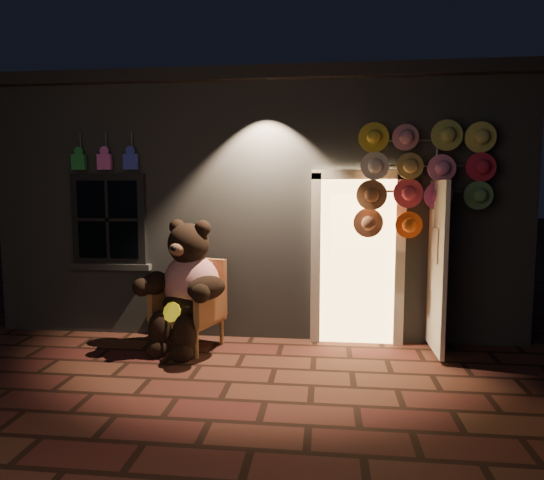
# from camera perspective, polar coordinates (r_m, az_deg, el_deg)

# --- Properties ---
(ground) EXTENTS (60.00, 60.00, 0.00)m
(ground) POSITION_cam_1_polar(r_m,az_deg,el_deg) (5.14, -5.02, -16.29)
(ground) COLOR #512C1F
(ground) RESTS_ON ground
(shop_building) EXTENTS (7.30, 5.95, 3.51)m
(shop_building) POSITION_cam_1_polar(r_m,az_deg,el_deg) (8.71, 0.11, 4.59)
(shop_building) COLOR slate
(shop_building) RESTS_ON ground
(wicker_armchair) EXTENTS (0.90, 0.86, 1.08)m
(wicker_armchair) POSITION_cam_1_polar(r_m,az_deg,el_deg) (6.14, -9.37, -7.36)
(wicker_armchair) COLOR olive
(wicker_armchair) RESTS_ON ground
(teddy_bear) EXTENTS (1.12, 1.03, 1.62)m
(teddy_bear) POSITION_cam_1_polar(r_m,az_deg,el_deg) (5.97, -10.02, -5.48)
(teddy_bear) COLOR #AD1219
(teddy_bear) RESTS_ON ground
(hat_rack) EXTENTS (1.56, 0.22, 2.75)m
(hat_rack) POSITION_cam_1_polar(r_m,az_deg,el_deg) (6.04, 16.99, 7.25)
(hat_rack) COLOR #59595E
(hat_rack) RESTS_ON ground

